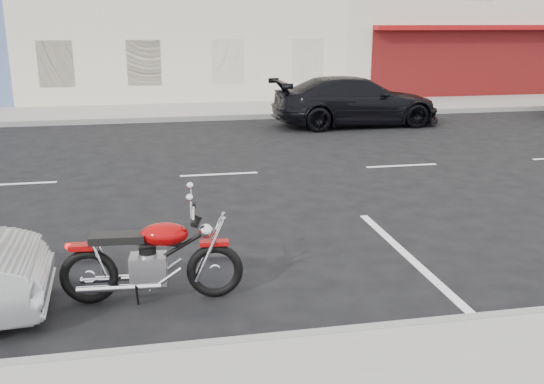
# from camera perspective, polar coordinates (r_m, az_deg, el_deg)

# --- Properties ---
(ground) EXTENTS (120.00, 120.00, 0.00)m
(ground) POSITION_cam_1_polar(r_m,az_deg,el_deg) (12.89, 3.88, 2.08)
(ground) COLOR black
(ground) RESTS_ON ground
(sidewalk_far) EXTENTS (80.00, 3.40, 0.15)m
(sidewalk_far) POSITION_cam_1_polar(r_m,az_deg,el_deg) (21.07, -15.86, 7.11)
(sidewalk_far) COLOR gray
(sidewalk_far) RESTS_ON ground
(curb_far) EXTENTS (80.00, 0.12, 0.16)m
(curb_far) POSITION_cam_1_polar(r_m,az_deg,el_deg) (19.40, -16.22, 6.39)
(curb_far) COLOR gray
(curb_far) RESTS_ON ground
(motorcycle) EXTENTS (2.04, 0.67, 1.02)m
(motorcycle) POSITION_cam_1_polar(r_m,az_deg,el_deg) (6.91, -5.20, -6.26)
(motorcycle) COLOR black
(motorcycle) RESTS_ON ground
(car_far) EXTENTS (5.09, 2.21, 1.46)m
(car_far) POSITION_cam_1_polar(r_m,az_deg,el_deg) (18.50, 7.89, 8.47)
(car_far) COLOR black
(car_far) RESTS_ON ground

